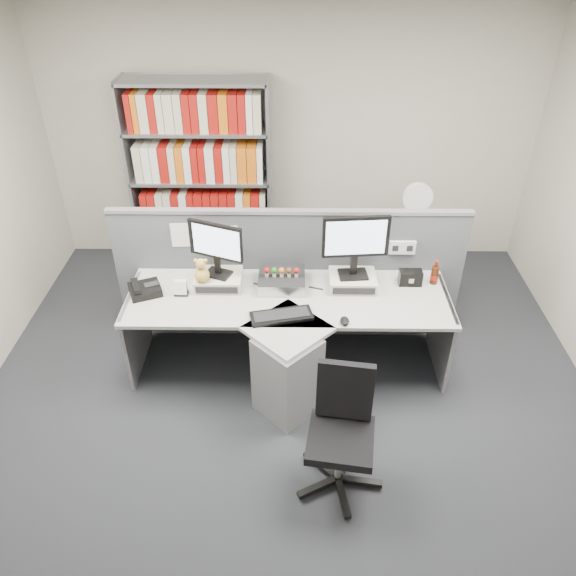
{
  "coord_description": "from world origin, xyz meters",
  "views": [
    {
      "loc": [
        0.04,
        -2.87,
        3.36
      ],
      "look_at": [
        0.0,
        0.65,
        0.92
      ],
      "focal_mm": 35.21,
      "sensor_mm": 36.0,
      "label": 1
    }
  ],
  "objects_px": {
    "keyboard": "(281,316)",
    "shelving_unit": "(202,182)",
    "desk_fan": "(417,200)",
    "monitor_left": "(216,245)",
    "speaker": "(410,277)",
    "office_chair": "(342,427)",
    "monitor_right": "(355,242)",
    "mouse": "(345,321)",
    "desk": "(288,340)",
    "cola_bottle": "(435,275)",
    "desk_calendar": "(181,289)",
    "desktop_pc": "(282,281)",
    "filing_cabinet": "(408,259)",
    "desk_phone": "(144,289)"
  },
  "relations": [
    {
      "from": "keyboard",
      "to": "speaker",
      "type": "height_order",
      "value": "speaker"
    },
    {
      "from": "keyboard",
      "to": "shelving_unit",
      "type": "xyz_separation_m",
      "value": [
        -0.85,
        1.9,
        0.24
      ]
    },
    {
      "from": "desk_phone",
      "to": "office_chair",
      "type": "bearing_deg",
      "value": -37.57
    },
    {
      "from": "desk_phone",
      "to": "desk_calendar",
      "type": "distance_m",
      "value": 0.3
    },
    {
      "from": "speaker",
      "to": "cola_bottle",
      "type": "distance_m",
      "value": 0.2
    },
    {
      "from": "desktop_pc",
      "to": "mouse",
      "type": "xyz_separation_m",
      "value": [
        0.48,
        -0.49,
        -0.03
      ]
    },
    {
      "from": "shelving_unit",
      "to": "office_chair",
      "type": "xyz_separation_m",
      "value": [
        1.27,
        -2.77,
        -0.49
      ]
    },
    {
      "from": "desktop_pc",
      "to": "mouse",
      "type": "relative_size",
      "value": 3.52
    },
    {
      "from": "monitor_right",
      "to": "office_chair",
      "type": "height_order",
      "value": "monitor_right"
    },
    {
      "from": "mouse",
      "to": "shelving_unit",
      "type": "relative_size",
      "value": 0.05
    },
    {
      "from": "desk_phone",
      "to": "cola_bottle",
      "type": "xyz_separation_m",
      "value": [
        2.37,
        0.18,
        0.04
      ]
    },
    {
      "from": "monitor_left",
      "to": "desk_phone",
      "type": "xyz_separation_m",
      "value": [
        -0.59,
        -0.13,
        -0.34
      ]
    },
    {
      "from": "desk_fan",
      "to": "office_chair",
      "type": "xyz_separation_m",
      "value": [
        -0.83,
        -2.32,
        -0.52
      ]
    },
    {
      "from": "desk_phone",
      "to": "desk_calendar",
      "type": "height_order",
      "value": "desk_calendar"
    },
    {
      "from": "desktop_pc",
      "to": "shelving_unit",
      "type": "distance_m",
      "value": 1.71
    },
    {
      "from": "desk",
      "to": "office_chair",
      "type": "bearing_deg",
      "value": -68.29
    },
    {
      "from": "monitor_left",
      "to": "desk_calendar",
      "type": "xyz_separation_m",
      "value": [
        -0.29,
        -0.14,
        -0.33
      ]
    },
    {
      "from": "monitor_right",
      "to": "desk_calendar",
      "type": "height_order",
      "value": "monitor_right"
    },
    {
      "from": "desk",
      "to": "monitor_left",
      "type": "height_order",
      "value": "monitor_left"
    },
    {
      "from": "desk",
      "to": "desk_fan",
      "type": "height_order",
      "value": "desk_fan"
    },
    {
      "from": "desk_calendar",
      "to": "desk_fan",
      "type": "bearing_deg",
      "value": 29.3
    },
    {
      "from": "monitor_left",
      "to": "keyboard",
      "type": "relative_size",
      "value": 0.94
    },
    {
      "from": "keyboard",
      "to": "desk_calendar",
      "type": "distance_m",
      "value": 0.87
    },
    {
      "from": "desk_phone",
      "to": "filing_cabinet",
      "type": "relative_size",
      "value": 0.44
    },
    {
      "from": "desk",
      "to": "mouse",
      "type": "xyz_separation_m",
      "value": [
        0.43,
        -0.11,
        0.28
      ]
    },
    {
      "from": "desktop_pc",
      "to": "desk_fan",
      "type": "distance_m",
      "value": 1.64
    },
    {
      "from": "monitor_left",
      "to": "cola_bottle",
      "type": "bearing_deg",
      "value": 1.55
    },
    {
      "from": "keyboard",
      "to": "cola_bottle",
      "type": "height_order",
      "value": "cola_bottle"
    },
    {
      "from": "cola_bottle",
      "to": "desk_fan",
      "type": "bearing_deg",
      "value": 90.2
    },
    {
      "from": "desk",
      "to": "cola_bottle",
      "type": "xyz_separation_m",
      "value": [
        1.2,
        0.43,
        0.34
      ]
    },
    {
      "from": "monitor_left",
      "to": "desktop_pc",
      "type": "bearing_deg",
      "value": -0.66
    },
    {
      "from": "monitor_right",
      "to": "desk_calendar",
      "type": "bearing_deg",
      "value": -174.16
    },
    {
      "from": "monitor_right",
      "to": "desk_fan",
      "type": "relative_size",
      "value": 1.1
    },
    {
      "from": "desktop_pc",
      "to": "keyboard",
      "type": "xyz_separation_m",
      "value": [
        0.01,
        -0.43,
        -0.03
      ]
    },
    {
      "from": "mouse",
      "to": "office_chair",
      "type": "height_order",
      "value": "office_chair"
    },
    {
      "from": "cola_bottle",
      "to": "filing_cabinet",
      "type": "xyz_separation_m",
      "value": [
        -0.0,
        0.97,
        -0.45
      ]
    },
    {
      "from": "desk_fan",
      "to": "desktop_pc",
      "type": "bearing_deg",
      "value": -140.86
    },
    {
      "from": "office_chair",
      "to": "monitor_left",
      "type": "bearing_deg",
      "value": 125.79
    },
    {
      "from": "monitor_left",
      "to": "desktop_pc",
      "type": "xyz_separation_m",
      "value": [
        0.52,
        -0.01,
        -0.33
      ]
    },
    {
      "from": "desk_phone",
      "to": "desktop_pc",
      "type": "bearing_deg",
      "value": 6.35
    },
    {
      "from": "desk_calendar",
      "to": "filing_cabinet",
      "type": "height_order",
      "value": "desk_calendar"
    },
    {
      "from": "cola_bottle",
      "to": "shelving_unit",
      "type": "relative_size",
      "value": 0.11
    },
    {
      "from": "desk_fan",
      "to": "cola_bottle",
      "type": "bearing_deg",
      "value": -89.8
    },
    {
      "from": "shelving_unit",
      "to": "desk_fan",
      "type": "xyz_separation_m",
      "value": [
        2.1,
        -0.45,
        0.03
      ]
    },
    {
      "from": "office_chair",
      "to": "monitor_right",
      "type": "bearing_deg",
      "value": 83.11
    },
    {
      "from": "monitor_right",
      "to": "shelving_unit",
      "type": "xyz_separation_m",
      "value": [
        -1.43,
        1.46,
        -0.16
      ]
    },
    {
      "from": "cola_bottle",
      "to": "office_chair",
      "type": "bearing_deg",
      "value": -121.69
    },
    {
      "from": "mouse",
      "to": "desk_fan",
      "type": "distance_m",
      "value": 1.72
    },
    {
      "from": "monitor_left",
      "to": "speaker",
      "type": "distance_m",
      "value": 1.61
    },
    {
      "from": "keyboard",
      "to": "desk_calendar",
      "type": "bearing_deg",
      "value": 160.22
    }
  ]
}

